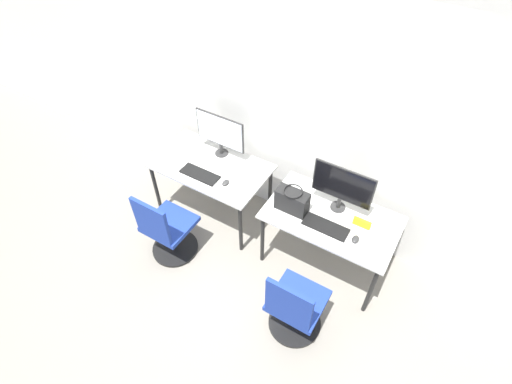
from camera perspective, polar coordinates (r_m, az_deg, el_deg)
ground_plane at (r=4.23m, az=-0.99°, el=-9.30°), size 20.00×20.00×0.00m
wall_back at (r=3.76m, az=5.51°, el=12.26°), size 12.00×0.05×2.80m
desk_left at (r=4.20m, az=-6.51°, el=3.10°), size 1.21×0.70×0.71m
monitor_left at (r=4.10m, az=-5.16°, el=8.47°), size 0.56×0.14×0.48m
keyboard_left at (r=4.05m, az=-8.02°, el=2.53°), size 0.41×0.15×0.02m
mouse_left at (r=3.92m, az=-4.36°, el=1.34°), size 0.06×0.09×0.03m
office_chair_left at (r=4.07m, az=-12.59°, el=-5.48°), size 0.48×0.48×0.88m
desk_right at (r=3.75m, az=10.64°, el=-4.23°), size 1.21×0.70×0.71m
monitor_right at (r=3.59m, az=12.24°, el=0.79°), size 0.56×0.14×0.48m
keyboard_right at (r=3.60m, az=9.92°, el=-4.89°), size 0.41×0.15×0.02m
mouse_right at (r=3.56m, az=14.03°, el=-6.56°), size 0.06×0.09×0.03m
office_chair_right at (r=3.54m, az=5.52°, el=-16.27°), size 0.48×0.48×0.88m
handbag at (r=3.63m, az=5.18°, el=-1.22°), size 0.30×0.18×0.25m
placard_right at (r=3.66m, az=14.89°, el=-4.31°), size 0.16×0.03×0.08m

